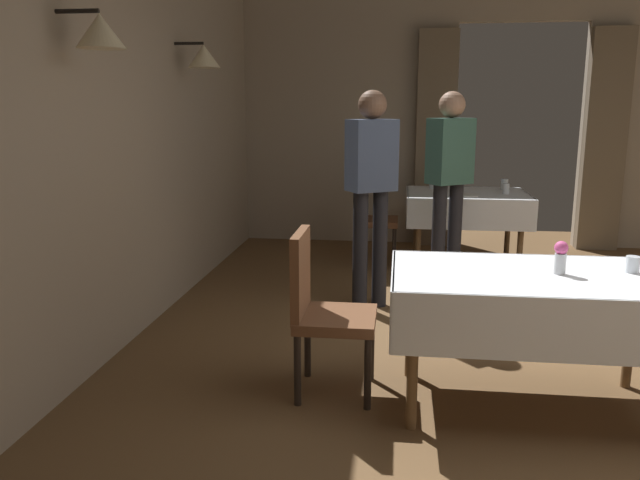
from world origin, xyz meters
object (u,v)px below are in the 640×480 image
Objects in this scene: dining_table_far at (466,203)px; glass_mid_b at (633,264)px; glass_far_c at (506,189)px; glass_far_d at (433,184)px; chair_mid_left at (322,305)px; glass_far_a at (504,184)px; person_diner_standing_aside at (449,175)px; chair_far_left at (368,214)px; dining_table_mid at (533,292)px; plate_far_b at (467,195)px; flower_vase_mid at (561,256)px; person_waiter_by_doorway at (371,181)px.

glass_mid_b is (0.54, -3.04, 0.15)m from dining_table_far.
glass_far_d is at bearing 154.24° from glass_far_c.
glass_far_a is at bearing 65.83° from chair_mid_left.
glass_far_c is 0.06× the size of person_diner_standing_aside.
chair_far_left is 1.38m from glass_far_c.
person_diner_standing_aside is at bearing 68.58° from chair_mid_left.
person_diner_standing_aside reaches higher than glass_far_d.
dining_table_mid is 3.27m from chair_far_left.
glass_mid_b is at bearing -87.44° from glass_far_a.
chair_mid_left is 4.28× the size of plate_far_b.
glass_mid_b is at bearing 11.22° from flower_vase_mid.
glass_far_c is at bearing -10.32° from dining_table_far.
flower_vase_mid is 2.01× the size of glass_mid_b.
person_waiter_by_doorway reaches higher than plate_far_b.
dining_table_mid is at bearing -82.31° from person_diner_standing_aside.
glass_far_a is 0.07× the size of person_diner_standing_aside.
glass_far_d reaches higher than glass_mid_b.
flower_vase_mid is at bearing -168.78° from glass_mid_b.
dining_table_mid is 3.07m from glass_far_c.
dining_table_mid is at bearing -89.30° from dining_table_far.
flower_vase_mid is 0.10× the size of person_diner_standing_aside.
glass_far_a is at bearing 84.38° from glass_far_c.
glass_far_c is at bearing -2.37° from chair_far_left.
person_waiter_by_doorway reaches higher than dining_table_mid.
glass_far_d is (-0.32, 0.27, 0.15)m from dining_table_far.
person_diner_standing_aside is (0.64, 0.55, 0.00)m from person_waiter_by_doorway.
chair_mid_left and chair_far_left have the same top height.
person_waiter_by_doorway is at bearing -107.97° from glass_far_d.
flower_vase_mid is (1.14, -3.10, 0.33)m from chair_far_left.
glass_far_c is at bearing 64.12° from chair_mid_left.
plate_far_b is (-0.42, -0.48, -0.05)m from glass_far_a.
person_waiter_by_doorway is at bearing -86.55° from chair_far_left.
glass_far_a reaches higher than glass_mid_b.
chair_far_left is at bearing 116.77° from glass_mid_b.
person_diner_standing_aside is at bearing 40.55° from person_waiter_by_doorway.
person_waiter_by_doorway is (-0.87, -1.25, 0.27)m from plate_far_b.
glass_far_a is (1.38, 0.25, 0.29)m from chair_far_left.
chair_mid_left is (-1.09, -3.07, -0.13)m from dining_table_far.
dining_table_far is at bearing 92.95° from flower_vase_mid.
glass_mid_b is 0.94× the size of glass_far_d.
dining_table_far is 0.99m from chair_far_left.
flower_vase_mid reaches higher than plate_far_b.
chair_far_left is 1.02m from plate_far_b.
chair_far_left is at bearing 177.63° from glass_far_c.
person_waiter_by_doorway is (-0.57, -1.76, 0.23)m from glass_far_d.
person_waiter_by_doorway reaches higher than glass_far_a.
person_diner_standing_aside is (0.73, -0.93, 0.51)m from chair_far_left.
chair_mid_left is at bearing -109.54° from dining_table_far.
glass_far_d is (-0.69, 0.33, -0.01)m from glass_far_c.
person_waiter_by_doorway reaches higher than glass_far_c.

